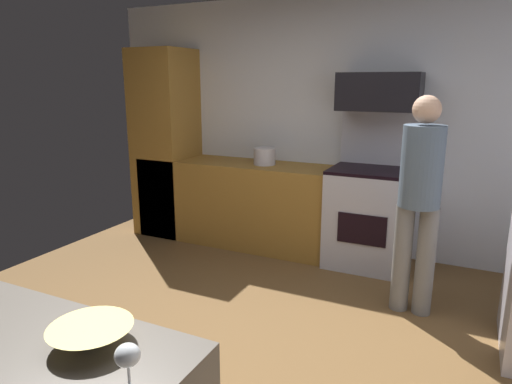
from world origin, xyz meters
name	(u,v)px	position (x,y,z in m)	size (l,w,h in m)	color
ground_plane	(227,359)	(0.00, 0.00, -0.01)	(5.20, 4.80, 0.02)	brown
wall_back	(336,126)	(0.00, 2.34, 1.30)	(5.20, 0.12, 2.60)	silver
lower_cabinet_run	(243,203)	(-0.90, 1.98, 0.45)	(2.40, 0.60, 0.90)	olive
cabinet_column	(166,143)	(-1.90, 1.98, 1.05)	(0.60, 0.60, 2.10)	olive
oven_range	(370,213)	(0.48, 1.97, 0.51)	(0.76, 0.65, 1.48)	#B6B5C0
microwave	(379,92)	(0.48, 2.06, 1.65)	(0.74, 0.38, 0.35)	black
person_cook	(419,196)	(0.98, 1.17, 0.93)	(0.31, 0.30, 1.65)	slate
mixing_bowl_large	(91,335)	(0.23, -1.29, 0.93)	(0.28, 0.28, 0.07)	#E8D369
wine_glass_near	(128,358)	(0.52, -1.44, 1.02)	(0.07, 0.07, 0.16)	silver
stock_pot	(265,156)	(-0.64, 1.98, 0.99)	(0.23, 0.23, 0.17)	silver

